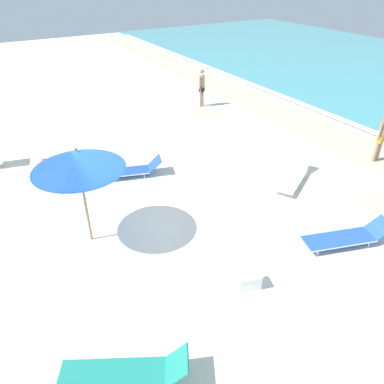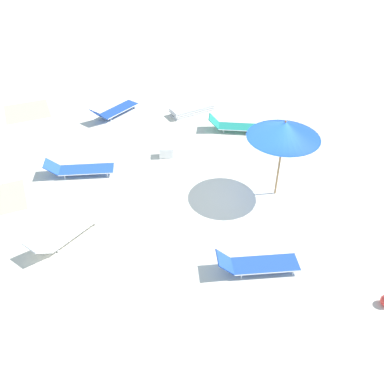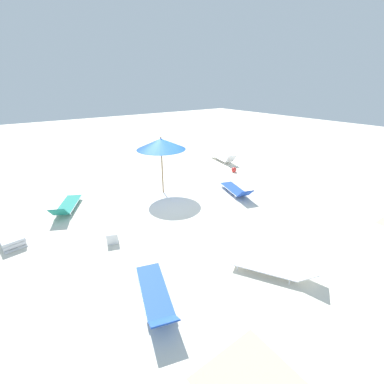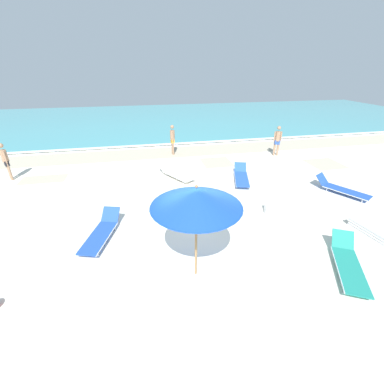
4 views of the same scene
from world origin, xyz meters
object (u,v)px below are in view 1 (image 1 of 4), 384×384
sun_lounger_mid_beach_solo (293,176)px  sun_lounger_beside_umbrella (125,373)px  beach_umbrella (78,160)px  beachgoer_wading_adult (202,85)px  beach_ball (45,162)px  sun_lounger_mid_beach_pair_a (130,170)px  cooler_box (249,280)px  sun_lounger_near_water_left (347,236)px  beachgoer_strolling_adult (382,134)px

sun_lounger_mid_beach_solo → sun_lounger_beside_umbrella: bearing=-94.0°
beach_umbrella → beachgoer_wading_adult: bearing=133.1°
beachgoer_wading_adult → beach_ball: beachgoer_wading_adult is taller
beach_ball → sun_lounger_mid_beach_pair_a: bearing=46.8°
beachgoer_wading_adult → cooler_box: (10.61, -5.35, -0.81)m
sun_lounger_beside_umbrella → sun_lounger_near_water_left: size_ratio=0.96×
sun_lounger_beside_umbrella → beach_ball: 8.72m
sun_lounger_mid_beach_pair_a → beachgoer_wading_adult: size_ratio=1.24×
cooler_box → sun_lounger_near_water_left: bearing=16.7°
sun_lounger_mid_beach_pair_a → cooler_box: size_ratio=3.75×
sun_lounger_beside_umbrella → sun_lounger_mid_beach_solo: sun_lounger_beside_umbrella is taller
beach_umbrella → sun_lounger_near_water_left: beach_umbrella is taller
sun_lounger_mid_beach_pair_a → beachgoer_strolling_adult: size_ratio=1.24×
sun_lounger_beside_umbrella → beachgoer_wading_adult: beachgoer_wading_adult is taller
sun_lounger_beside_umbrella → cooler_box: bearing=130.5°
beach_umbrella → beachgoer_wading_adult: 10.74m
sun_lounger_mid_beach_solo → beach_ball: bearing=-158.4°
sun_lounger_near_water_left → beach_ball: size_ratio=8.08×
sun_lounger_near_water_left → beachgoer_strolling_adult: beachgoer_strolling_adult is taller
beachgoer_strolling_adult → beach_umbrella: bearing=170.3°
beach_umbrella → cooler_box: (3.32, 2.45, -2.07)m
sun_lounger_mid_beach_solo → sun_lounger_mid_beach_pair_a: (-2.99, -4.34, 0.00)m
sun_lounger_beside_umbrella → beachgoer_wading_adult: size_ratio=1.25×
sun_lounger_beside_umbrella → cooler_box: (-0.68, 3.11, -0.03)m
sun_lounger_beside_umbrella → beachgoer_wading_adult: 14.13m
sun_lounger_near_water_left → beachgoer_strolling_adult: (-2.61, 4.59, 0.79)m
sun_lounger_mid_beach_pair_a → beachgoer_wading_adult: (-4.71, 5.67, 0.79)m
cooler_box → beach_umbrella: bearing=144.6°
sun_lounger_beside_umbrella → sun_lounger_mid_beach_pair_a: (-6.57, 2.79, -0.00)m
sun_lounger_beside_umbrella → beach_ball: size_ratio=7.75×
beachgoer_strolling_adult → beach_ball: beachgoer_strolling_adult is taller
sun_lounger_mid_beach_pair_a → beach_ball: size_ratio=7.71×
sun_lounger_beside_umbrella → sun_lounger_near_water_left: (-0.60, 6.14, -0.01)m
beachgoer_wading_adult → beachgoer_strolling_adult: same height
sun_lounger_mid_beach_pair_a → beach_ball: 3.12m
beachgoer_strolling_adult → beach_ball: (-5.49, -10.21, -0.86)m
beachgoer_wading_adult → cooler_box: 11.91m
beachgoer_strolling_adult → cooler_box: 8.07m
sun_lounger_mid_beach_pair_a → cooler_box: bearing=20.3°
sun_lounger_mid_beach_solo → cooler_box: sun_lounger_mid_beach_solo is taller
sun_lounger_beside_umbrella → sun_lounger_mid_beach_solo: (-3.58, 7.13, -0.01)m
beachgoer_strolling_adult → beachgoer_wading_adult: bearing=100.5°
sun_lounger_near_water_left → beachgoer_wading_adult: beachgoer_wading_adult is taller
sun_lounger_beside_umbrella → beachgoer_strolling_adult: size_ratio=1.25×
beach_umbrella → sun_lounger_beside_umbrella: bearing=-9.4°
sun_lounger_beside_umbrella → sun_lounger_mid_beach_pair_a: bearing=-174.8°
sun_lounger_mid_beach_pair_a → cooler_box: sun_lounger_mid_beach_pair_a is taller
sun_lounger_near_water_left → sun_lounger_mid_beach_solo: size_ratio=1.06×
sun_lounger_mid_beach_solo → beachgoer_wading_adult: beachgoer_wading_adult is taller
sun_lounger_mid_beach_pair_a → sun_lounger_beside_umbrella: bearing=-5.8°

